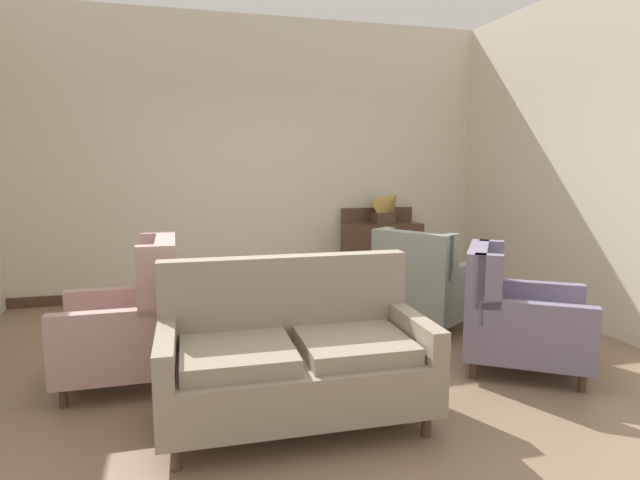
{
  "coord_description": "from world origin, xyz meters",
  "views": [
    {
      "loc": [
        -1.06,
        -3.84,
        1.62
      ],
      "look_at": [
        0.29,
        0.94,
        0.9
      ],
      "focal_mm": 29.85,
      "sensor_mm": 36.0,
      "label": 1
    }
  ],
  "objects": [
    {
      "name": "armchair_near_sideboard",
      "position": [
        1.54,
        -0.35,
        0.41
      ],
      "size": [
        1.22,
        1.2,
        0.96
      ],
      "rotation": [
        0.0,
        0.0,
        7.25
      ],
      "color": "slate",
      "rests_on": "ground"
    },
    {
      "name": "wall_back",
      "position": [
        0.0,
        2.71,
        1.68
      ],
      "size": [
        5.98,
        0.08,
        3.35
      ],
      "primitive_type": "cube",
      "color": "beige",
      "rests_on": "ground"
    },
    {
      "name": "settee",
      "position": [
        -0.35,
        -0.74,
        0.42
      ],
      "size": [
        1.67,
        0.87,
        1.01
      ],
      "rotation": [
        0.0,
        0.0,
        -0.03
      ],
      "color": "gray",
      "rests_on": "ground"
    },
    {
      "name": "sideboard",
      "position": [
        1.53,
        2.42,
        0.49
      ],
      "size": [
        0.97,
        0.41,
        1.04
      ],
      "color": "#4C3323",
      "rests_on": "ground"
    },
    {
      "name": "side_table",
      "position": [
        1.03,
        1.12,
        0.42
      ],
      "size": [
        0.48,
        0.48,
        0.69
      ],
      "color": "#4C3323",
      "rests_on": "ground"
    },
    {
      "name": "coffee_table",
      "position": [
        0.17,
        0.3,
        0.37
      ],
      "size": [
        0.79,
        0.79,
        0.46
      ],
      "color": "#4C3323",
      "rests_on": "ground"
    },
    {
      "name": "armchair_near_window",
      "position": [
        -1.37,
        0.16,
        0.45
      ],
      "size": [
        0.85,
        0.78,
        1.08
      ],
      "rotation": [
        0.0,
        0.0,
        4.71
      ],
      "color": "tan",
      "rests_on": "ground"
    },
    {
      "name": "armchair_beside_settee",
      "position": [
        1.3,
        0.76,
        0.43
      ],
      "size": [
        1.14,
        1.13,
        0.99
      ],
      "rotation": [
        0.0,
        0.0,
        2.16
      ],
      "color": "gray",
      "rests_on": "ground"
    },
    {
      "name": "ground",
      "position": [
        0.0,
        0.0,
        0.0
      ],
      "size": [
        8.15,
        8.15,
        0.0
      ],
      "primitive_type": "plane",
      "color": "#896B51"
    },
    {
      "name": "porcelain_vase",
      "position": [
        0.12,
        0.25,
        0.61
      ],
      "size": [
        0.16,
        0.16,
        0.36
      ],
      "color": "beige",
      "rests_on": "coffee_table"
    },
    {
      "name": "baseboard_back",
      "position": [
        0.0,
        2.66,
        0.06
      ],
      "size": [
        5.82,
        0.03,
        0.12
      ],
      "primitive_type": "cube",
      "color": "#4C3323",
      "rests_on": "ground"
    },
    {
      "name": "gramophone",
      "position": [
        1.58,
        2.33,
        1.1
      ],
      "size": [
        0.44,
        0.51,
        0.5
      ],
      "color": "#4C3323",
      "rests_on": "sideboard"
    },
    {
      "name": "wall_right",
      "position": [
        2.91,
        0.81,
        1.68
      ],
      "size": [
        0.08,
        3.8,
        3.35
      ],
      "primitive_type": "cube",
      "color": "beige",
      "rests_on": "ground"
    }
  ]
}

